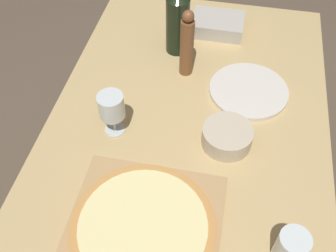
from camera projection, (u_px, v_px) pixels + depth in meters
dining_table at (180, 170)px, 1.20m from camera, size 0.86×1.59×0.74m
cutting_board at (143, 230)px, 0.97m from camera, size 0.38×0.38×0.02m
pizza at (143, 227)px, 0.96m from camera, size 0.36×0.36×0.02m
wine_bottle at (178, 20)px, 1.34m from camera, size 0.08×0.08×0.32m
pepper_mill at (187, 45)px, 1.27m from camera, size 0.04×0.04×0.24m
wine_glass at (111, 107)px, 1.11m from camera, size 0.08×0.08×0.14m
small_bowl at (227, 137)px, 1.14m from camera, size 0.15×0.15×0.06m
drinking_tumbler at (290, 249)px, 0.90m from camera, size 0.07×0.07×0.11m
dinner_plate at (249, 91)px, 1.29m from camera, size 0.26×0.26×0.01m
food_container at (218, 24)px, 1.48m from camera, size 0.19×0.14×0.06m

